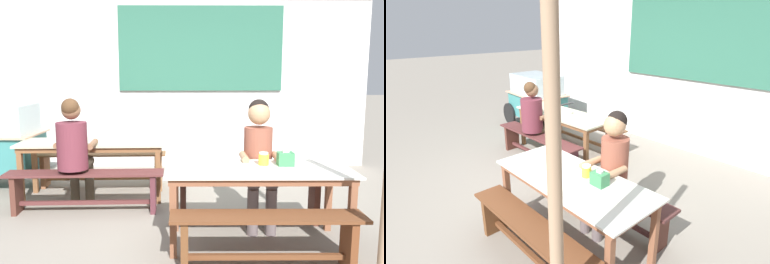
{
  "view_description": "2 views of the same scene",
  "coord_description": "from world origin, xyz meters",
  "views": [
    {
      "loc": [
        0.2,
        -4.19,
        1.65
      ],
      "look_at": [
        0.25,
        0.2,
        0.96
      ],
      "focal_mm": 38.99,
      "sensor_mm": 36.0,
      "label": 1
    },
    {
      "loc": [
        2.81,
        -2.21,
        2.13
      ],
      "look_at": [
        0.03,
        0.36,
        0.78
      ],
      "focal_mm": 28.31,
      "sensor_mm": 36.0,
      "label": 2
    }
  ],
  "objects": [
    {
      "name": "ground_plane",
      "position": [
        0.0,
        0.0,
        0.0
      ],
      "size": [
        40.0,
        40.0,
        0.0
      ],
      "primitive_type": "plane",
      "color": "gray"
    },
    {
      "name": "backdrop_wall",
      "position": [
        0.02,
        2.66,
        1.52
      ],
      "size": [
        6.28,
        0.23,
        2.89
      ],
      "color": "silver",
      "rests_on": "ground_plane"
    },
    {
      "name": "dining_table_far",
      "position": [
        -0.97,
        0.92,
        0.65
      ],
      "size": [
        1.81,
        0.67,
        0.73
      ],
      "color": "#BAB897",
      "rests_on": "ground_plane"
    },
    {
      "name": "dining_table_near",
      "position": [
        0.85,
        -0.47,
        0.65
      ],
      "size": [
        1.7,
        0.73,
        0.73
      ],
      "color": "silver",
      "rests_on": "ground_plane"
    },
    {
      "name": "bench_far_back",
      "position": [
        -0.99,
        1.44,
        0.3
      ],
      "size": [
        1.79,
        0.36,
        0.47
      ],
      "color": "brown",
      "rests_on": "ground_plane"
    },
    {
      "name": "bench_far_front",
      "position": [
        -0.96,
        0.4,
        0.31
      ],
      "size": [
        1.79,
        0.35,
        0.47
      ],
      "color": "#572B2A",
      "rests_on": "ground_plane"
    },
    {
      "name": "bench_near_back",
      "position": [
        0.85,
        0.05,
        0.32
      ],
      "size": [
        1.63,
        0.29,
        0.47
      ],
      "color": "#482725",
      "rests_on": "ground_plane"
    },
    {
      "name": "bench_near_front",
      "position": [
        0.85,
        -1.0,
        0.31
      ],
      "size": [
        1.58,
        0.31,
        0.47
      ],
      "color": "brown",
      "rests_on": "ground_plane"
    },
    {
      "name": "person_left_back_turned",
      "position": [
        -1.08,
        0.46,
        0.74
      ],
      "size": [
        0.45,
        0.59,
        1.3
      ],
      "color": "#41382A",
      "rests_on": "ground_plane"
    },
    {
      "name": "person_right_near_table",
      "position": [
        0.94,
        -0.02,
        0.76
      ],
      "size": [
        0.41,
        0.54,
        1.32
      ],
      "color": "#6A5D5D",
      "rests_on": "ground_plane"
    },
    {
      "name": "tissue_box",
      "position": [
        1.13,
        -0.38,
        0.79
      ],
      "size": [
        0.15,
        0.12,
        0.15
      ],
      "color": "#3B8450",
      "rests_on": "dining_table_near"
    },
    {
      "name": "condiment_jar",
      "position": [
        0.92,
        -0.35,
        0.78
      ],
      "size": [
        0.1,
        0.1,
        0.12
      ],
      "color": "yellow",
      "rests_on": "dining_table_near"
    },
    {
      "name": "soup_bowl",
      "position": [
        -0.86,
        0.96,
        0.75
      ],
      "size": [
        0.17,
        0.17,
        0.04
      ],
      "primitive_type": "cylinder",
      "color": "silver",
      "rests_on": "dining_table_far"
    }
  ]
}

